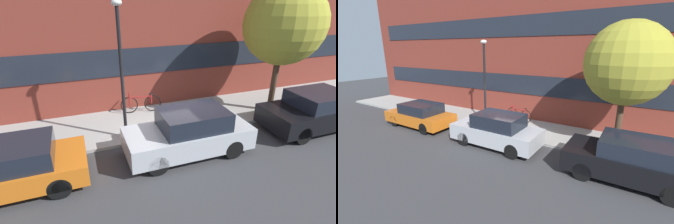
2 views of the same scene
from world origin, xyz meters
TOP-DOWN VIEW (x-y plane):
  - ground_plane at (0.00, 0.00)m, footprint 56.00×56.00m
  - sidewalk_strip at (0.00, 1.46)m, footprint 28.00×2.92m
  - parked_car_orange at (-4.75, -1.05)m, footprint 3.91×1.70m
  - parked_car_silver at (0.28, -1.05)m, footprint 3.95×1.63m
  - parked_car_black at (5.39, -1.05)m, footprint 3.89×1.81m
  - fire_hydrant at (-4.96, 0.55)m, footprint 0.52×0.29m
  - bicycle at (-0.41, 2.32)m, footprint 1.69×0.44m
  - street_tree at (4.84, 0.66)m, footprint 3.05×3.05m
  - lamp_post at (-1.44, 0.46)m, footprint 0.32×0.32m

SIDE VIEW (x-z plane):
  - ground_plane at x=0.00m, z-range 0.00..0.00m
  - sidewalk_strip at x=0.00m, z-range 0.00..0.11m
  - fire_hydrant at x=-4.96m, z-range 0.11..0.90m
  - bicycle at x=-0.41m, z-range 0.11..0.93m
  - parked_car_orange at x=-4.75m, z-range 0.00..1.30m
  - parked_car_black at x=5.39m, z-range 0.00..1.43m
  - parked_car_silver at x=0.28m, z-range -0.02..1.46m
  - lamp_post at x=-1.44m, z-range 0.64..5.10m
  - street_tree at x=4.84m, z-range 1.10..6.14m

